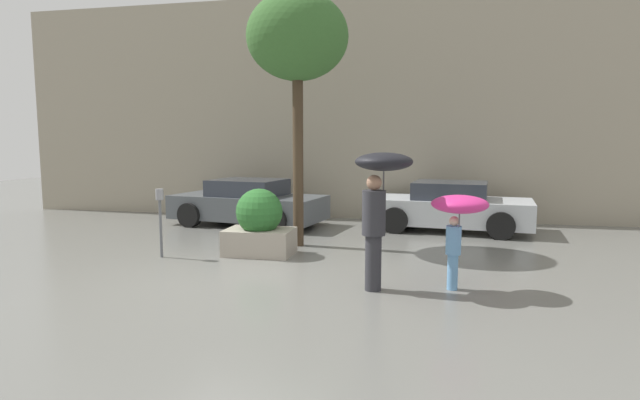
# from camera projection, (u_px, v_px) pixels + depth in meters

# --- Properties ---
(ground_plane) EXTENTS (40.00, 40.00, 0.00)m
(ground_plane) POSITION_uv_depth(u_px,v_px,m) (243.00, 277.00, 7.73)
(ground_plane) COLOR slate
(building_facade) EXTENTS (18.00, 0.30, 6.00)m
(building_facade) POSITION_uv_depth(u_px,v_px,m) (324.00, 109.00, 13.71)
(building_facade) COLOR #9E937F
(building_facade) RESTS_ON ground
(planter_box) EXTENTS (1.25, 0.87, 1.24)m
(planter_box) POSITION_uv_depth(u_px,v_px,m) (259.00, 225.00, 9.26)
(planter_box) COLOR #9E9384
(planter_box) RESTS_ON ground
(person_adult) EXTENTS (0.81, 0.81, 1.94)m
(person_adult) POSITION_uv_depth(u_px,v_px,m) (380.00, 190.00, 6.94)
(person_adult) COLOR #2D2D33
(person_adult) RESTS_ON ground
(person_child) EXTENTS (0.78, 0.78, 1.36)m
(person_child) POSITION_uv_depth(u_px,v_px,m) (459.00, 212.00, 6.90)
(person_child) COLOR #669ED1
(person_child) RESTS_ON ground
(parked_car_near) EXTENTS (4.05, 2.40, 1.16)m
(parked_car_near) POSITION_uv_depth(u_px,v_px,m) (248.00, 203.00, 12.63)
(parked_car_near) COLOR #4C5156
(parked_car_near) RESTS_ON ground
(parked_car_far) EXTENTS (3.90, 2.28, 1.16)m
(parked_car_far) POSITION_uv_depth(u_px,v_px,m) (450.00, 207.00, 11.86)
(parked_car_far) COLOR #B7BCC1
(parked_car_far) RESTS_ON ground
(street_tree) EXTENTS (1.99, 1.99, 4.97)m
(street_tree) POSITION_uv_depth(u_px,v_px,m) (297.00, 39.00, 9.68)
(street_tree) COLOR #423323
(street_tree) RESTS_ON ground
(parking_meter) EXTENTS (0.14, 0.14, 1.25)m
(parking_meter) POSITION_uv_depth(u_px,v_px,m) (160.00, 208.00, 8.99)
(parking_meter) COLOR #595B60
(parking_meter) RESTS_ON ground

